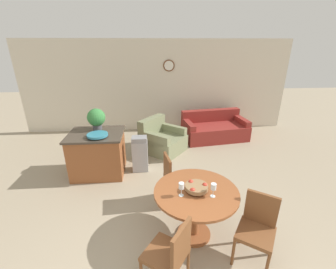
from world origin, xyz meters
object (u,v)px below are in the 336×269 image
(wine_glass_left, at_px, (181,186))
(wine_glass_right, at_px, (214,187))
(dining_table, at_px, (196,201))
(teal_bowl, at_px, (97,135))
(dining_chair_far_side, at_px, (174,177))
(trash_bin, at_px, (140,154))
(couch, at_px, (214,129))
(dining_chair_near_right, at_px, (257,226))
(potted_plant, at_px, (96,118))
(dining_chair_near_left, at_px, (171,252))
(armchair, at_px, (162,140))
(kitchen_island, at_px, (98,153))
(fruit_bowl, at_px, (196,187))

(wine_glass_left, relative_size, wine_glass_right, 1.00)
(dining_table, bearing_deg, wine_glass_right, -35.47)
(teal_bowl, bearing_deg, dining_table, -45.53)
(dining_chair_far_side, bearing_deg, trash_bin, -160.96)
(wine_glass_right, distance_m, couch, 3.84)
(dining_chair_near_right, relative_size, potted_plant, 2.00)
(wine_glass_left, height_order, couch, wine_glass_left)
(dining_chair_near_left, relative_size, wine_glass_left, 4.71)
(dining_chair_near_right, relative_size, trash_bin, 1.15)
(dining_chair_near_right, xyz_separation_m, armchair, (-1.01, 3.19, -0.21))
(wine_glass_left, xyz_separation_m, trash_bin, (-0.62, 1.96, -0.51))
(dining_table, distance_m, dining_chair_near_left, 0.80)
(dining_chair_far_side, distance_m, armchair, 2.05)
(dining_chair_far_side, xyz_separation_m, teal_bowl, (-1.39, 0.86, 0.44))
(dining_chair_far_side, bearing_deg, kitchen_island, -135.94)
(potted_plant, height_order, trash_bin, potted_plant)
(dining_chair_near_right, relative_size, wine_glass_right, 4.71)
(teal_bowl, bearing_deg, wine_glass_left, -50.99)
(dining_chair_near_right, xyz_separation_m, trash_bin, (-1.52, 2.27, -0.11))
(wine_glass_left, bearing_deg, couch, 68.23)
(couch, height_order, armchair, armchair)
(dining_chair_near_right, bearing_deg, armchair, -37.56)
(dining_chair_near_left, distance_m, wine_glass_right, 0.90)
(potted_plant, relative_size, armchair, 0.35)
(dining_chair_near_left, height_order, wine_glass_right, wine_glass_right)
(teal_bowl, distance_m, potted_plant, 0.49)
(dining_chair_near_left, relative_size, teal_bowl, 2.24)
(dining_chair_near_left, bearing_deg, kitchen_island, 61.99)
(dining_table, bearing_deg, armchair, 96.55)
(wine_glass_left, bearing_deg, kitchen_island, 127.61)
(fruit_bowl, xyz_separation_m, couch, (1.23, 3.51, -0.54))
(dining_chair_near_right, bearing_deg, wine_glass_right, 7.50)
(fruit_bowl, xyz_separation_m, teal_bowl, (-1.60, 1.63, 0.13))
(dining_table, bearing_deg, wine_glass_left, -158.13)
(potted_plant, distance_m, trash_bin, 1.16)
(dining_chair_near_left, bearing_deg, trash_bin, 44.46)
(dining_chair_near_left, bearing_deg, potted_plant, 60.07)
(potted_plant, bearing_deg, trash_bin, -12.69)
(dining_chair_near_right, xyz_separation_m, kitchen_island, (-2.38, 2.22, -0.04))
(wine_glass_right, bearing_deg, teal_bowl, 135.38)
(dining_table, distance_m, couch, 3.73)
(trash_bin, bearing_deg, teal_bowl, -162.65)
(fruit_bowl, bearing_deg, kitchen_island, 132.65)
(dining_chair_near_left, relative_size, trash_bin, 1.15)
(fruit_bowl, relative_size, wine_glass_right, 1.63)
(kitchen_island, height_order, teal_bowl, teal_bowl)
(fruit_bowl, distance_m, trash_bin, 2.09)
(potted_plant, bearing_deg, dining_chair_near_left, -64.77)
(dining_table, xyz_separation_m, fruit_bowl, (-0.00, 0.00, 0.23))
(dining_table, relative_size, fruit_bowl, 3.68)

